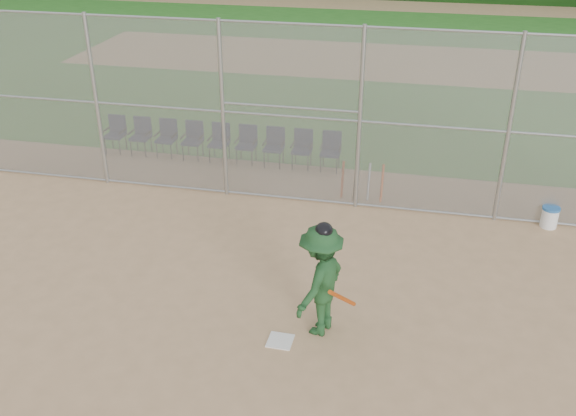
% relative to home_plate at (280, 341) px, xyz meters
% --- Properties ---
extents(ground, '(100.00, 100.00, 0.00)m').
position_rel_home_plate_xyz_m(ground, '(-0.40, -0.04, -0.01)').
color(ground, tan).
rests_on(ground, ground).
extents(grass_strip, '(100.00, 100.00, 0.00)m').
position_rel_home_plate_xyz_m(grass_strip, '(-0.40, 17.96, -0.00)').
color(grass_strip, '#27691F').
rests_on(grass_strip, ground).
extents(dirt_patch_far, '(24.00, 24.00, 0.00)m').
position_rel_home_plate_xyz_m(dirt_patch_far, '(-0.40, 17.96, -0.00)').
color(dirt_patch_far, tan).
rests_on(dirt_patch_far, ground).
extents(backstop_fence, '(16.09, 0.09, 4.00)m').
position_rel_home_plate_xyz_m(backstop_fence, '(-0.40, 4.96, 2.06)').
color(backstop_fence, gray).
rests_on(backstop_fence, ground).
extents(home_plate, '(0.40, 0.40, 0.02)m').
position_rel_home_plate_xyz_m(home_plate, '(0.00, 0.00, 0.00)').
color(home_plate, white).
rests_on(home_plate, ground).
extents(batter_at_plate, '(1.13, 1.41, 1.98)m').
position_rel_home_plate_xyz_m(batter_at_plate, '(0.55, 0.43, 0.95)').
color(batter_at_plate, '#1C4621').
rests_on(batter_at_plate, ground).
extents(water_cooler, '(0.36, 0.36, 0.46)m').
position_rel_home_plate_xyz_m(water_cooler, '(4.68, 4.87, 0.22)').
color(water_cooler, white).
rests_on(water_cooler, ground).
extents(spare_bats, '(0.96, 0.34, 0.84)m').
position_rel_home_plate_xyz_m(spare_bats, '(0.68, 5.42, 0.41)').
color(spare_bats, '#D84C14').
rests_on(spare_bats, ground).
extents(chair_0, '(0.54, 0.52, 0.96)m').
position_rel_home_plate_xyz_m(chair_0, '(-6.06, 6.81, 0.47)').
color(chair_0, '#0E1A36').
rests_on(chair_0, ground).
extents(chair_1, '(0.54, 0.52, 0.96)m').
position_rel_home_plate_xyz_m(chair_1, '(-5.33, 6.81, 0.47)').
color(chair_1, '#0E1A36').
rests_on(chair_1, ground).
extents(chair_2, '(0.54, 0.52, 0.96)m').
position_rel_home_plate_xyz_m(chair_2, '(-4.61, 6.81, 0.47)').
color(chair_2, '#0E1A36').
rests_on(chair_2, ground).
extents(chair_3, '(0.54, 0.52, 0.96)m').
position_rel_home_plate_xyz_m(chair_3, '(-3.89, 6.81, 0.47)').
color(chair_3, '#0E1A36').
rests_on(chair_3, ground).
extents(chair_4, '(0.54, 0.52, 0.96)m').
position_rel_home_plate_xyz_m(chair_4, '(-3.16, 6.81, 0.47)').
color(chair_4, '#0E1A36').
rests_on(chair_4, ground).
extents(chair_5, '(0.54, 0.52, 0.96)m').
position_rel_home_plate_xyz_m(chair_5, '(-2.44, 6.81, 0.47)').
color(chair_5, '#0E1A36').
rests_on(chair_5, ground).
extents(chair_6, '(0.54, 0.52, 0.96)m').
position_rel_home_plate_xyz_m(chair_6, '(-1.72, 6.81, 0.47)').
color(chair_6, '#0E1A36').
rests_on(chair_6, ground).
extents(chair_7, '(0.54, 0.52, 0.96)m').
position_rel_home_plate_xyz_m(chair_7, '(-0.99, 6.81, 0.47)').
color(chair_7, '#0E1A36').
rests_on(chair_7, ground).
extents(chair_8, '(0.54, 0.52, 0.96)m').
position_rel_home_plate_xyz_m(chair_8, '(-0.27, 6.81, 0.47)').
color(chair_8, '#0E1A36').
rests_on(chair_8, ground).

